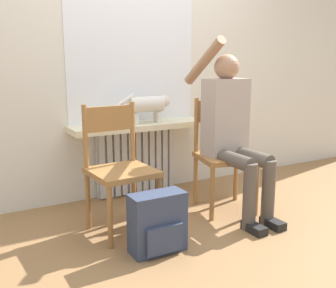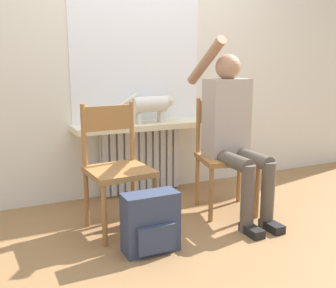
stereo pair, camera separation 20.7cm
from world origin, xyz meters
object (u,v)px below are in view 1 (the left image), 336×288
chair_right (224,153)px  backpack (158,223)px  chair_left (119,167)px  cat (148,105)px  person (232,127)px

chair_right → backpack: (-0.84, -0.43, -0.28)m
chair_left → chair_right: size_ratio=1.00×
cat → chair_left: bearing=-132.2°
person → backpack: person is taller
person → cat: 0.80m
chair_left → person: (0.91, -0.11, 0.23)m
chair_left → chair_right: (0.92, -0.00, 0.00)m
cat → backpack: size_ratio=1.38×
chair_left → chair_right: 0.92m
chair_right → cat: 0.79m
chair_right → person: size_ratio=0.65×
person → backpack: (-0.83, -0.32, -0.51)m
chair_left → chair_right: same height
backpack → chair_left: bearing=100.2°
cat → backpack: 1.26m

